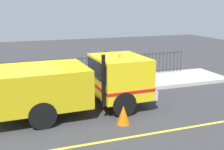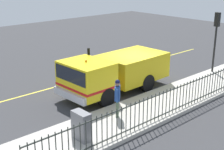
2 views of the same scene
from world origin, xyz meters
name	(u,v)px [view 1 (image 1 of 2)]	position (x,y,z in m)	size (l,w,h in m)	color
ground_plane	(29,117)	(0.00, 0.00, 0.00)	(47.94, 47.94, 0.00)	#38383A
sidewalk_slab	(25,93)	(2.90, 0.00, 0.09)	(2.80, 21.79, 0.17)	#B7B2A8
work_truck	(79,81)	(0.03, -1.94, 1.23)	(2.68, 6.38, 2.41)	yellow
worker_standing	(106,64)	(2.65, -3.96, 1.23)	(0.50, 0.51, 1.73)	#264C99
iron_fence	(22,73)	(4.07, 0.00, 0.82)	(0.04, 18.56, 1.27)	#2D332D
utility_cabinet	(144,68)	(3.20, -6.33, 0.74)	(0.81, 0.40, 1.14)	slate
traffic_cone	(123,115)	(-1.75, -3.11, 0.34)	(0.48, 0.48, 0.68)	orange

